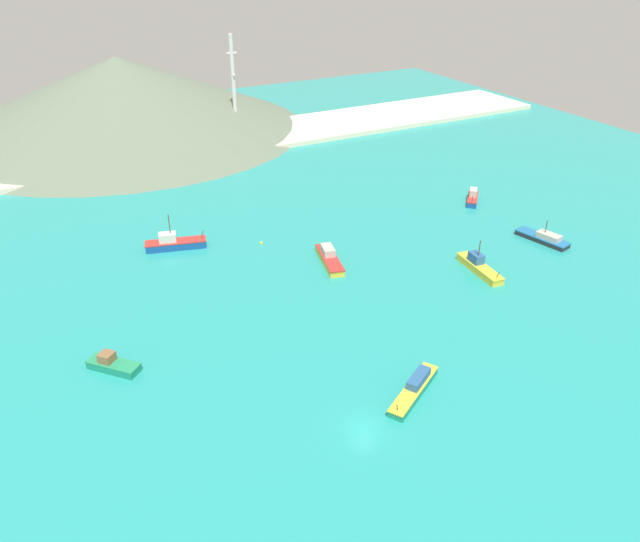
% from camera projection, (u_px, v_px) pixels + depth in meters
% --- Properties ---
extents(ground, '(260.00, 280.00, 0.50)m').
position_uv_depth(ground, '(260.00, 308.00, 94.91)').
color(ground, teal).
extents(fishing_boat_0, '(6.52, 6.91, 2.38)m').
position_uv_depth(fishing_boat_0, '(113.00, 364.00, 80.99)').
color(fishing_boat_0, '#198466').
rests_on(fishing_boat_0, ground).
extents(fishing_boat_1, '(4.82, 10.44, 4.27)m').
position_uv_depth(fishing_boat_1, '(544.00, 238.00, 114.14)').
color(fishing_boat_1, '#232328').
rests_on(fishing_boat_1, ground).
extents(fishing_boat_2, '(3.49, 10.90, 5.48)m').
position_uv_depth(fishing_boat_2, '(479.00, 266.00, 104.16)').
color(fishing_boat_2, gold).
rests_on(fishing_boat_2, ground).
extents(fishing_boat_4, '(10.49, 7.30, 2.13)m').
position_uv_depth(fishing_boat_4, '(415.00, 388.00, 76.81)').
color(fishing_boat_4, '#198466').
rests_on(fishing_boat_4, ground).
extents(fishing_boat_5, '(11.11, 5.47, 6.66)m').
position_uv_depth(fishing_boat_5, '(174.00, 243.00, 111.60)').
color(fishing_boat_5, '#14478C').
rests_on(fishing_boat_5, ground).
extents(fishing_boat_6, '(5.07, 10.90, 2.54)m').
position_uv_depth(fishing_boat_6, '(329.00, 258.00, 106.85)').
color(fishing_boat_6, gold).
rests_on(fishing_boat_6, ground).
extents(fishing_boat_7, '(6.18, 6.40, 2.68)m').
position_uv_depth(fishing_boat_7, '(473.00, 198.00, 130.50)').
color(fishing_boat_7, '#14478C').
rests_on(fishing_boat_7, ground).
extents(buoy_0, '(0.61, 0.61, 0.61)m').
position_uv_depth(buoy_0, '(261.00, 243.00, 113.72)').
color(buoy_0, gold).
rests_on(buoy_0, ground).
extents(beach_strip, '(247.00, 24.53, 1.20)m').
position_uv_depth(beach_strip, '(132.00, 155.00, 156.52)').
color(beach_strip, beige).
rests_on(beach_strip, ground).
extents(hill_central, '(102.01, 102.01, 20.27)m').
position_uv_depth(hill_central, '(120.00, 94.00, 172.67)').
color(hill_central, '#60705B').
rests_on(hill_central, ground).
extents(radio_tower, '(2.68, 2.15, 26.85)m').
position_uv_depth(radio_tower, '(234.00, 86.00, 166.00)').
color(radio_tower, silver).
rests_on(radio_tower, ground).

